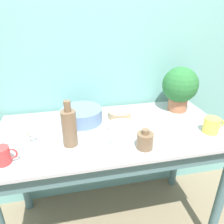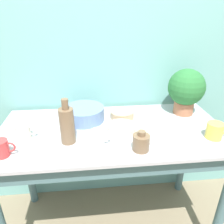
{
  "view_description": "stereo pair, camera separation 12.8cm",
  "coord_description": "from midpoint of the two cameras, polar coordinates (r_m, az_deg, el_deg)",
  "views": [
    {
      "loc": [
        -0.25,
        -0.82,
        1.55
      ],
      "look_at": [
        0.0,
        0.35,
        0.98
      ],
      "focal_mm": 35.0,
      "sensor_mm": 36.0,
      "label": 1
    },
    {
      "loc": [
        -0.13,
        -0.84,
        1.55
      ],
      "look_at": [
        0.0,
        0.35,
        0.98
      ],
      "focal_mm": 35.0,
      "sensor_mm": 36.0,
      "label": 2
    }
  ],
  "objects": [
    {
      "name": "wall_back",
      "position": [
        1.63,
        0.79,
        13.16
      ],
      "size": [
        6.0,
        0.05,
        2.4
      ],
      "color": "#70ADA8",
      "rests_on": "ground_plane"
    },
    {
      "name": "counter_table",
      "position": [
        1.45,
        2.7,
        -10.71
      ],
      "size": [
        1.42,
        0.69,
        0.86
      ],
      "color": "slate",
      "rests_on": "ground_plane"
    },
    {
      "name": "potted_plant",
      "position": [
        1.62,
        21.01,
        5.55
      ],
      "size": [
        0.25,
        0.25,
        0.32
      ],
      "color": "#A36647",
      "rests_on": "counter_table"
    },
    {
      "name": "bowl_wash_large",
      "position": [
        1.47,
        -4.9,
        -0.49
      ],
      "size": [
        0.27,
        0.27,
        0.09
      ],
      "color": "#6684B2",
      "rests_on": "counter_table"
    },
    {
      "name": "bottle_tall",
      "position": [
        1.21,
        -8.72,
        -3.42
      ],
      "size": [
        0.08,
        0.08,
        0.26
      ],
      "color": "brown",
      "rests_on": "counter_table"
    },
    {
      "name": "bottle_short",
      "position": [
        1.18,
        10.73,
        -7.83
      ],
      "size": [
        0.09,
        0.09,
        0.12
      ],
      "color": "brown",
      "rests_on": "counter_table"
    },
    {
      "name": "mug_cream",
      "position": [
        1.35,
        -19.69,
        -4.86
      ],
      "size": [
        0.12,
        0.08,
        0.09
      ],
      "color": "beige",
      "rests_on": "counter_table"
    },
    {
      "name": "mug_white",
      "position": [
        1.21,
        -0.59,
        -6.71
      ],
      "size": [
        0.11,
        0.07,
        0.09
      ],
      "color": "white",
      "rests_on": "counter_table"
    },
    {
      "name": "mug_yellow",
      "position": [
        1.43,
        27.68,
        -4.41
      ],
      "size": [
        0.13,
        0.09,
        0.1
      ],
      "color": "#E5CC4C",
      "rests_on": "counter_table"
    },
    {
      "name": "mug_red",
      "position": [
        1.23,
        -24.36,
        -8.75
      ],
      "size": [
        0.12,
        0.08,
        0.09
      ],
      "color": "#C63838",
      "rests_on": "counter_table"
    },
    {
      "name": "bowl_small_cream",
      "position": [
        1.34,
        5.27,
        -4.35
      ],
      "size": [
        0.17,
        0.17,
        0.05
      ],
      "color": "beige",
      "rests_on": "counter_table"
    },
    {
      "name": "bowl_small_tan",
      "position": [
        1.51,
        5.08,
        -0.68
      ],
      "size": [
        0.16,
        0.16,
        0.05
      ],
      "color": "tan",
      "rests_on": "counter_table"
    },
    {
      "name": "tray_board",
      "position": [
        1.34,
        15.55,
        -6.15
      ],
      "size": [
        0.23,
        0.15,
        0.02
      ],
      "color": "beige",
      "rests_on": "counter_table"
    }
  ]
}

